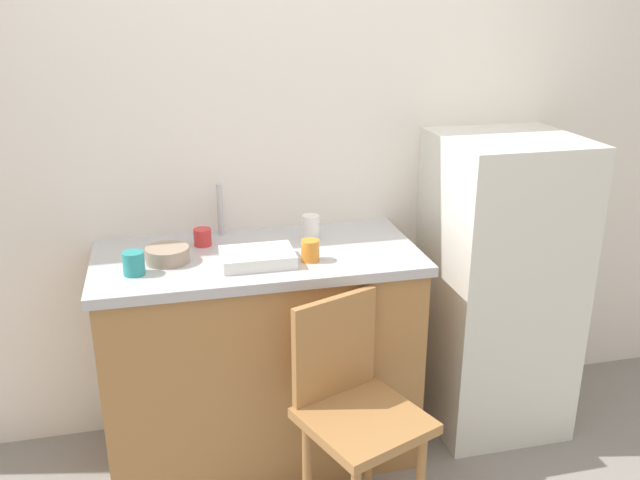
{
  "coord_description": "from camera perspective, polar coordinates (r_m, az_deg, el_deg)",
  "views": [
    {
      "loc": [
        -0.54,
        -1.9,
        1.92
      ],
      "look_at": [
        0.05,
        0.6,
        0.99
      ],
      "focal_mm": 38.07,
      "sensor_mm": 36.0,
      "label": 1
    }
  ],
  "objects": [
    {
      "name": "countertop",
      "position": [
        2.76,
        -5.3,
        -1.43
      ],
      "size": [
        1.3,
        0.64,
        0.04
      ],
      "primitive_type": "cube",
      "color": "#B7B7BC",
      "rests_on": "cabinet_base"
    },
    {
      "name": "cup_orange",
      "position": [
        2.64,
        -0.83,
        -0.89
      ],
      "size": [
        0.07,
        0.07,
        0.09
      ],
      "primitive_type": "cylinder",
      "color": "orange",
      "rests_on": "countertop"
    },
    {
      "name": "cup_white",
      "position": [
        2.87,
        -0.78,
        1.08
      ],
      "size": [
        0.07,
        0.07,
        0.11
      ],
      "primitive_type": "cylinder",
      "color": "white",
      "rests_on": "countertop"
    },
    {
      "name": "dish_tray",
      "position": [
        2.63,
        -5.28,
        -1.46
      ],
      "size": [
        0.28,
        0.2,
        0.05
      ],
      "primitive_type": "cube",
      "color": "white",
      "rests_on": "countertop"
    },
    {
      "name": "cup_red",
      "position": [
        2.85,
        -9.85,
        0.25
      ],
      "size": [
        0.07,
        0.07,
        0.07
      ],
      "primitive_type": "cylinder",
      "color": "red",
      "rests_on": "countertop"
    },
    {
      "name": "back_wall",
      "position": [
        3.01,
        -2.78,
        8.12
      ],
      "size": [
        4.8,
        0.1,
        2.61
      ],
      "primitive_type": "cube",
      "color": "white",
      "rests_on": "ground_plane"
    },
    {
      "name": "refrigerator",
      "position": [
        3.19,
        14.7,
        -3.69
      ],
      "size": [
        0.58,
        0.58,
        1.36
      ],
      "primitive_type": "cube",
      "color": "silver",
      "rests_on": "ground_plane"
    },
    {
      "name": "terracotta_bowl",
      "position": [
        2.7,
        -12.69,
        -1.21
      ],
      "size": [
        0.17,
        0.17,
        0.06
      ],
      "primitive_type": "cylinder",
      "color": "gray",
      "rests_on": "countertop"
    },
    {
      "name": "faucet",
      "position": [
        2.94,
        -8.4,
        2.53
      ],
      "size": [
        0.02,
        0.02,
        0.23
      ],
      "primitive_type": "cylinder",
      "color": "#B7B7BC",
      "rests_on": "countertop"
    },
    {
      "name": "cup_teal",
      "position": [
        2.61,
        -15.4,
        -1.89
      ],
      "size": [
        0.08,
        0.08,
        0.09
      ],
      "primitive_type": "cylinder",
      "color": "teal",
      "rests_on": "countertop"
    },
    {
      "name": "chair",
      "position": [
        2.57,
        2.86,
        -13.77
      ],
      "size": [
        0.52,
        0.52,
        0.89
      ],
      "rotation": [
        0.0,
        0.0,
        0.37
      ],
      "color": "#A87542",
      "rests_on": "ground_plane"
    },
    {
      "name": "cabinet_base",
      "position": [
        2.96,
        -5.01,
        -9.93
      ],
      "size": [
        1.26,
        0.6,
        0.9
      ],
      "primitive_type": "cube",
      "color": "#A87542",
      "rests_on": "ground_plane"
    }
  ]
}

